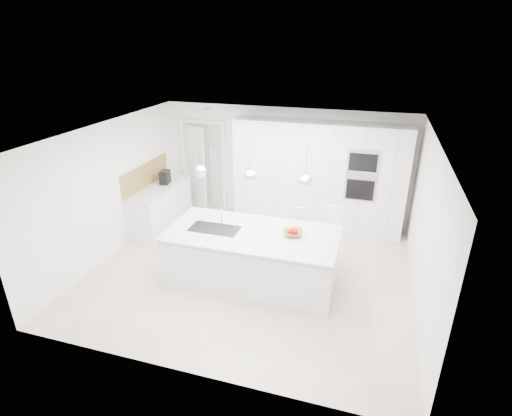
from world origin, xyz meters
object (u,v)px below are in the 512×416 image
(fruit_bowl, at_px, (293,233))
(espresso_machine, at_px, (165,177))
(bar_stool_right, at_px, (330,238))
(island_base, at_px, (251,259))
(bar_stool_left, at_px, (297,235))

(fruit_bowl, bearing_deg, espresso_machine, 153.15)
(fruit_bowl, relative_size, bar_stool_right, 0.28)
(fruit_bowl, xyz_separation_m, bar_stool_right, (0.54, 0.75, -0.38))
(espresso_machine, bearing_deg, fruit_bowl, -36.69)
(espresso_machine, relative_size, bar_stool_right, 0.26)
(fruit_bowl, distance_m, espresso_machine, 3.58)
(bar_stool_right, bearing_deg, fruit_bowl, -118.97)
(island_base, height_order, bar_stool_right, bar_stool_right)
(espresso_machine, bearing_deg, bar_stool_left, -24.81)
(bar_stool_right, bearing_deg, island_base, -136.68)
(bar_stool_left, xyz_separation_m, bar_stool_right, (0.61, -0.04, 0.06))
(fruit_bowl, xyz_separation_m, espresso_machine, (-3.20, 1.62, 0.11))
(fruit_bowl, height_order, espresso_machine, espresso_machine)
(bar_stool_left, bearing_deg, bar_stool_right, -25.54)
(island_base, xyz_separation_m, bar_stool_left, (0.60, 0.92, 0.07))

